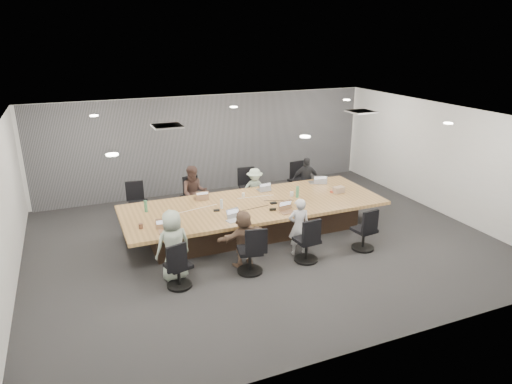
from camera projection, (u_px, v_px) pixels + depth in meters
name	position (u px, v px, depth m)	size (l,w,h in m)	color
floor	(263.00, 241.00, 10.32)	(10.00, 8.00, 0.00)	#2D2D2F
ceiling	(263.00, 118.00, 9.39)	(10.00, 8.00, 0.00)	white
wall_back	(209.00, 143.00, 13.34)	(10.00, 2.80, 0.00)	silver
wall_front	(377.00, 264.00, 6.37)	(10.00, 2.80, 0.00)	silver
wall_left	(3.00, 216.00, 8.04)	(8.00, 2.80, 0.00)	silver
wall_right	(442.00, 159.00, 11.67)	(8.00, 2.80, 0.00)	silver
curtain	(210.00, 144.00, 13.27)	(9.80, 0.04, 2.80)	slate
conference_table	(254.00, 217.00, 10.62)	(6.00, 2.20, 0.74)	#332319
chair_0	(139.00, 207.00, 11.23)	(0.54, 0.54, 0.80)	black
chair_1	(191.00, 200.00, 11.73)	(0.51, 0.51, 0.76)	black
chair_2	(250.00, 191.00, 12.30)	(0.58, 0.58, 0.86)	black
chair_3	(299.00, 184.00, 12.84)	(0.59, 0.59, 0.87)	black
chair_4	(179.00, 269.00, 8.35)	(0.49, 0.49, 0.73)	black
chair_5	(250.00, 254.00, 8.85)	(0.53, 0.53, 0.79)	black
chair_6	(306.00, 244.00, 9.31)	(0.52, 0.52, 0.77)	black
chair_7	(364.00, 233.00, 9.82)	(0.51, 0.51, 0.76)	black
person_1	(194.00, 193.00, 11.32)	(0.68, 0.53, 1.39)	#432F2A
laptop_1	(200.00, 198.00, 10.82)	(0.30, 0.21, 0.02)	#8C6647
person_2	(255.00, 190.00, 11.95)	(0.74, 0.43, 1.15)	#B3CDB6
laptop_2	(263.00, 190.00, 11.41)	(0.30, 0.21, 0.02)	#B2B2B7
person_3	(306.00, 180.00, 12.47)	(0.76, 0.32, 1.29)	#25262A
laptop_3	(316.00, 182.00, 11.96)	(0.35, 0.24, 0.02)	#B2B2B7
person_4	(173.00, 245.00, 8.55)	(0.68, 0.44, 1.38)	#9AA997
laptop_4	(167.00, 231.00, 9.01)	(0.31, 0.22, 0.02)	#8C6647
person_5	(243.00, 238.00, 9.10)	(1.08, 0.34, 1.17)	brown
laptop_5	(234.00, 221.00, 9.52)	(0.29, 0.20, 0.02)	#B2B2B7
person_6	(299.00, 227.00, 9.53)	(0.46, 0.30, 1.25)	#BAB9BE
laptop_6	(287.00, 212.00, 9.97)	(0.33, 0.22, 0.02)	#8C6647
bottle_green_left	(146.00, 206.00, 9.97)	(0.07, 0.07, 0.26)	#418359
bottle_green_right	(297.00, 192.00, 10.85)	(0.08, 0.08, 0.27)	#418359
bottle_clear	(221.00, 204.00, 10.16)	(0.07, 0.07, 0.22)	silver
cup_white_far	(243.00, 195.00, 10.94)	(0.07, 0.07, 0.09)	white
cup_white_near	(292.00, 194.00, 10.96)	(0.08, 0.08, 0.11)	white
mug_brown	(141.00, 226.00, 9.14)	(0.08, 0.08, 0.10)	brown
mic_left	(216.00, 210.00, 10.06)	(0.13, 0.09, 0.03)	black
mic_right	(274.00, 203.00, 10.48)	(0.15, 0.10, 0.03)	black
stapler	(273.00, 209.00, 10.07)	(0.15, 0.04, 0.06)	black
canvas_bag	(339.00, 190.00, 11.19)	(0.27, 0.17, 0.15)	tan
snack_packet	(334.00, 192.00, 11.23)	(0.18, 0.12, 0.04)	#C3482F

